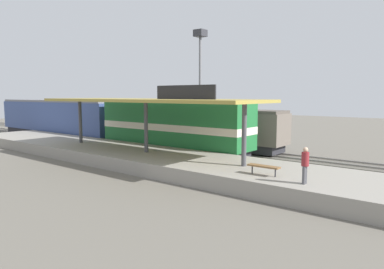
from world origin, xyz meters
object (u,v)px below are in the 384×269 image
(light_mast, at_px, (200,62))
(person_waiting, at_px, (305,163))
(freight_car, at_px, (222,128))
(passenger_carriage_single, at_px, (56,118))
(locomotive, at_px, (173,126))
(platform_bench, at_px, (264,167))

(light_mast, height_order, person_waiting, light_mast)
(freight_car, bearing_deg, passenger_carriage_single, 103.00)
(light_mast, bearing_deg, locomotive, -158.80)
(person_waiting, bearing_deg, passenger_carriage_single, 78.57)
(passenger_carriage_single, height_order, freight_car, passenger_carriage_single)
(locomotive, xyz_separation_m, person_waiting, (-6.45, -13.87, -0.56))
(platform_bench, xyz_separation_m, locomotive, (6.00, 11.56, 1.07))
(light_mast, bearing_deg, passenger_carriage_single, 117.51)
(platform_bench, distance_m, light_mast, 21.28)
(light_mast, bearing_deg, freight_car, -122.86)
(platform_bench, xyz_separation_m, light_mast, (13.80, 14.59, 7.05))
(locomotive, xyz_separation_m, passenger_carriage_single, (0.00, 18.00, -0.10))
(locomotive, bearing_deg, platform_bench, -117.43)
(light_mast, distance_m, person_waiting, 23.05)
(locomotive, height_order, passenger_carriage_single, locomotive)
(platform_bench, bearing_deg, person_waiting, -100.92)
(freight_car, bearing_deg, platform_bench, -137.73)
(platform_bench, bearing_deg, locomotive, 62.57)
(locomotive, distance_m, light_mast, 10.29)
(platform_bench, relative_size, passenger_carriage_single, 0.08)
(platform_bench, bearing_deg, light_mast, 46.59)
(platform_bench, bearing_deg, passenger_carriage_single, 78.53)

